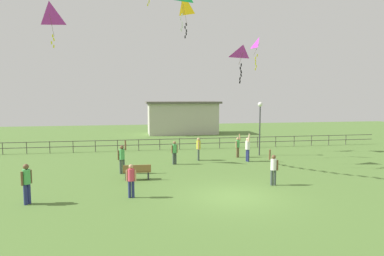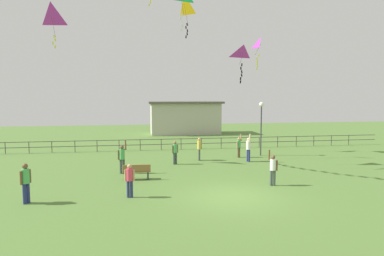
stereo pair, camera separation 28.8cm
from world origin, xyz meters
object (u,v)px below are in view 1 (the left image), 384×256
object	(u,v)px
kite_2	(259,45)
person_2	(131,179)
person_4	(27,181)
person_5	(238,146)
person_0	(122,157)
person_6	(273,167)
kite_1	(49,14)
person_7	(248,147)
kite_0	(243,53)
kite_6	(183,5)
park_bench	(137,172)
person_1	(199,147)
lamppost	(260,116)
person_3	(174,151)

from	to	relation	value
kite_2	person_2	bearing A→B (deg)	-132.74
person_4	person_5	world-z (taller)	person_5
person_0	person_6	bearing A→B (deg)	-27.76
person_6	kite_1	distance (m)	16.68
person_6	kite_2	size ratio (longest dim) A/B	0.71
person_2	person_4	world-z (taller)	person_4
person_7	kite_0	bearing A→B (deg)	-126.16
person_0	kite_2	size ratio (longest dim) A/B	0.76
kite_2	kite_6	xyz separation A→B (m)	(-6.43, -2.04, 2.30)
kite_2	kite_6	bearing A→B (deg)	-162.35
park_bench	kite_2	size ratio (longest dim) A/B	0.58
person_0	park_bench	bearing A→B (deg)	-63.23
park_bench	person_1	size ratio (longest dim) A/B	0.93
lamppost	park_bench	size ratio (longest dim) A/B	2.72
person_0	person_2	bearing A→B (deg)	-83.91
person_4	person_7	distance (m)	14.32
lamppost	person_3	world-z (taller)	lamppost
person_6	person_7	world-z (taller)	person_7
person_4	person_0	bearing A→B (deg)	53.10
person_7	park_bench	bearing A→B (deg)	-153.12
person_4	kite_2	bearing A→B (deg)	37.61
person_6	person_7	bearing A→B (deg)	82.29
person_0	kite_1	size ratio (longest dim) A/B	0.70
park_bench	person_7	world-z (taller)	person_7
park_bench	person_1	xyz separation A→B (m)	(4.39, 4.92, 0.47)
person_2	person_5	distance (m)	11.79
lamppost	person_4	world-z (taller)	lamppost
kite_0	kite_2	size ratio (longest dim) A/B	0.93
lamppost	person_0	world-z (taller)	lamppost
person_3	kite_0	size ratio (longest dim) A/B	0.65
kite_2	kite_0	bearing A→B (deg)	-120.99
person_0	person_4	world-z (taller)	person_0
lamppost	person_2	bearing A→B (deg)	-136.16
person_1	kite_1	size ratio (longest dim) A/B	0.58
person_5	person_7	world-z (taller)	person_7
person_3	person_6	xyz separation A→B (m)	(4.30, -6.20, 0.03)
person_2	kite_0	bearing A→B (deg)	39.97
person_0	person_1	size ratio (longest dim) A/B	1.22
kite_0	person_0	bearing A→B (deg)	-171.77
person_3	person_5	bearing A→B (deg)	19.36
person_1	kite_0	xyz separation A→B (m)	(2.48, -2.13, 6.36)
person_3	kite_1	bearing A→B (deg)	171.80
person_4	person_5	bearing A→B (deg)	36.43
park_bench	person_5	size ratio (longest dim) A/B	0.86
person_2	person_7	world-z (taller)	person_7
person_0	person_6	size ratio (longest dim) A/B	1.06
person_5	kite_2	distance (m)	8.37
park_bench	person_5	world-z (taller)	person_5
person_0	person_5	bearing A→B (deg)	25.08
person_1	kite_6	world-z (taller)	kite_6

